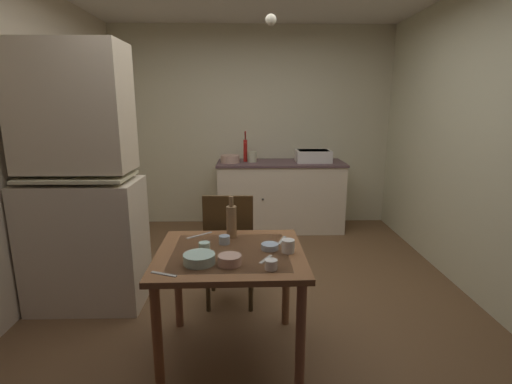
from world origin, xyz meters
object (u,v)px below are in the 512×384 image
at_px(glass_bottle, 231,221).
at_px(dining_table, 230,267).
at_px(hand_pump, 245,148).
at_px(hutch_cabinet, 81,190).
at_px(mixing_bowl_counter, 230,159).
at_px(mug_tall, 288,246).
at_px(chair_far_side, 230,248).
at_px(serving_bowl_wide, 230,260).
at_px(sink_basin, 313,156).

bearing_deg(glass_bottle, dining_table, -89.71).
xyz_separation_m(hand_pump, dining_table, (-0.08, -2.66, -0.44)).
height_order(hutch_cabinet, mixing_bowl_counter, hutch_cabinet).
relative_size(hand_pump, mug_tall, 4.78).
relative_size(hand_pump, glass_bottle, 1.34).
height_order(chair_far_side, serving_bowl_wide, chair_far_side).
relative_size(mug_tall, glass_bottle, 0.28).
distance_m(hutch_cabinet, sink_basin, 2.87).
xyz_separation_m(serving_bowl_wide, mug_tall, (0.35, 0.18, 0.01)).
bearing_deg(hutch_cabinet, hand_pump, 56.75).
bearing_deg(hutch_cabinet, dining_table, -30.51).
distance_m(hutch_cabinet, mixing_bowl_counter, 2.15).
relative_size(sink_basin, dining_table, 0.47).
distance_m(dining_table, serving_bowl_wide, 0.24).
bearing_deg(glass_bottle, hutch_cabinet, 159.67).
xyz_separation_m(mixing_bowl_counter, glass_bottle, (0.11, -2.30, -0.10)).
bearing_deg(hand_pump, chair_far_side, -93.36).
bearing_deg(hutch_cabinet, glass_bottle, -20.33).
bearing_deg(dining_table, hand_pump, 88.23).
bearing_deg(dining_table, serving_bowl_wide, -88.22).
distance_m(chair_far_side, mug_tall, 0.81).
bearing_deg(mug_tall, serving_bowl_wide, -153.25).
distance_m(serving_bowl_wide, mug_tall, 0.40).
bearing_deg(hand_pump, serving_bowl_wide, -91.53).
bearing_deg(hand_pump, mixing_bowl_counter, -153.90).
xyz_separation_m(mixing_bowl_counter, mug_tall, (0.47, -2.58, -0.18)).
bearing_deg(serving_bowl_wide, dining_table, 91.78).
distance_m(sink_basin, hand_pump, 0.88).
distance_m(serving_bowl_wide, glass_bottle, 0.47).
bearing_deg(sink_basin, glass_bottle, -112.10).
bearing_deg(serving_bowl_wide, hutch_cabinet, 143.19).
height_order(sink_basin, glass_bottle, sink_basin).
relative_size(sink_basin, mixing_bowl_counter, 1.84).
height_order(mug_tall, glass_bottle, glass_bottle).
distance_m(dining_table, glass_bottle, 0.34).
relative_size(mixing_bowl_counter, glass_bottle, 0.82).
xyz_separation_m(mixing_bowl_counter, serving_bowl_wide, (0.12, -2.76, -0.19)).
relative_size(mixing_bowl_counter, mug_tall, 2.93).
height_order(dining_table, serving_bowl_wide, serving_bowl_wide).
bearing_deg(glass_bottle, mixing_bowl_counter, 92.76).
bearing_deg(chair_far_side, mixing_bowl_counter, 92.25).
bearing_deg(sink_basin, dining_table, -110.04).
distance_m(mug_tall, glass_bottle, 0.46).
bearing_deg(sink_basin, chair_far_side, -116.58).
bearing_deg(mug_tall, chair_far_side, 121.33).
height_order(dining_table, mug_tall, mug_tall).
relative_size(sink_basin, glass_bottle, 1.52).
xyz_separation_m(sink_basin, glass_bottle, (-0.95, -2.35, -0.13)).
relative_size(chair_far_side, serving_bowl_wide, 7.07).
bearing_deg(hutch_cabinet, chair_far_side, -3.48).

